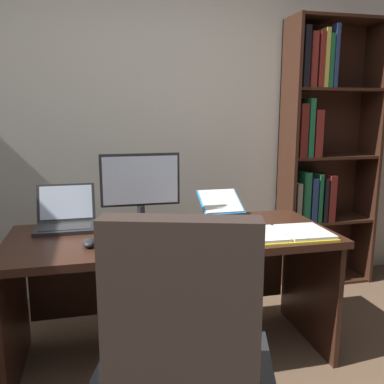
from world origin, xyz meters
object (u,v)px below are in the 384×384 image
at_px(laptop, 66,219).
at_px(open_binder, 282,234).
at_px(desk, 171,262).
at_px(computer_mouse, 89,243).
at_px(pen, 216,225).
at_px(reading_stand_with_book, 221,204).
at_px(keyboard, 149,240).
at_px(bookshelf, 318,159).
at_px(notepad, 213,226).
at_px(monitor, 141,189).

distance_m(laptop, open_binder, 1.22).
xyz_separation_m(desk, computer_mouse, (-0.45, -0.21, 0.22)).
height_order(open_binder, pen, open_binder).
height_order(desk, laptop, laptop).
bearing_deg(desk, computer_mouse, -154.50).
height_order(reading_stand_with_book, open_binder, reading_stand_with_book).
bearing_deg(pen, laptop, 167.89).
relative_size(desk, laptop, 5.32).
relative_size(reading_stand_with_book, open_binder, 0.56).
bearing_deg(keyboard, pen, 25.42).
bearing_deg(pen, keyboard, -154.58).
bearing_deg(keyboard, laptop, 138.72).
distance_m(bookshelf, open_binder, 1.27).
relative_size(laptop, pen, 2.37).
bearing_deg(reading_stand_with_book, bookshelf, 26.84).
xyz_separation_m(open_binder, notepad, (-0.31, 0.25, -0.01)).
relative_size(keyboard, computer_mouse, 4.04).
height_order(reading_stand_with_book, pen, reading_stand_with_book).
distance_m(desk, reading_stand_with_book, 0.52).
bearing_deg(monitor, notepad, -23.85).
height_order(desk, bookshelf, bookshelf).
bearing_deg(desk, open_binder, -25.04).
height_order(monitor, keyboard, monitor).
bearing_deg(keyboard, open_binder, -4.03).
relative_size(monitor, pen, 3.33).
distance_m(laptop, notepad, 0.85).
height_order(monitor, notepad, monitor).
distance_m(bookshelf, pen, 1.32).
bearing_deg(laptop, reading_stand_with_book, 3.83).
xyz_separation_m(monitor, keyboard, (0.00, -0.37, -0.20)).
bearing_deg(open_binder, desk, 157.03).
bearing_deg(laptop, pen, -12.11).
height_order(keyboard, pen, keyboard).
bearing_deg(computer_mouse, open_binder, -2.83).
bearing_deg(reading_stand_with_book, pen, -113.34).
relative_size(reading_stand_with_book, pen, 2.11).
bearing_deg(notepad, desk, 176.43).
height_order(laptop, open_binder, laptop).
height_order(monitor, laptop, monitor).
relative_size(desk, pen, 12.62).
height_order(desk, open_binder, open_binder).
distance_m(bookshelf, notepad, 1.33).
bearing_deg(desk, bookshelf, 28.21).
relative_size(monitor, keyboard, 1.11).
height_order(notepad, pen, pen).
bearing_deg(notepad, pen, 0.00).
xyz_separation_m(bookshelf, open_binder, (-0.77, -0.98, -0.27)).
bearing_deg(desk, keyboard, -124.53).
height_order(laptop, notepad, laptop).
xyz_separation_m(desk, bookshelf, (1.33, 0.71, 0.48)).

